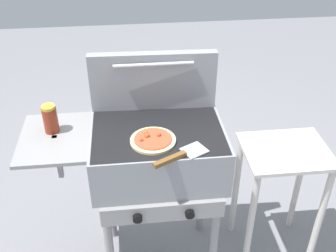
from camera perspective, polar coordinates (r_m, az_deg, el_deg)
grill at (r=2.01m, az=-1.80°, el=-4.07°), size 0.96×0.53×0.90m
grill_lid_open at (r=2.04m, az=-2.08°, el=6.33°), size 0.63×0.09×0.30m
pizza_pepperoni at (r=1.85m, az=-2.14°, el=-1.94°), size 0.21×0.21×0.03m
sauce_jar at (r=1.96m, az=-16.12°, el=0.96°), size 0.07×0.07×0.14m
spatula at (r=1.76m, az=1.71°, el=-4.15°), size 0.26×0.17×0.02m
prep_table at (r=2.30m, az=15.41°, el=-7.30°), size 0.44×0.36×0.73m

